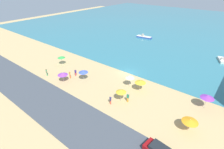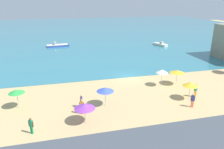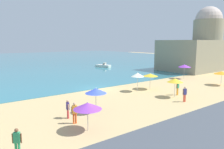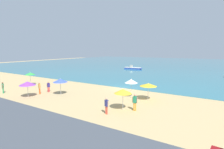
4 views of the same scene
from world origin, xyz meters
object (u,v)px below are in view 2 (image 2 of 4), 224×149
at_px(beach_umbrella_2, 177,72).
at_px(bather_1, 31,125).
at_px(beach_umbrella_1, 162,71).
at_px(skiff_offshore, 160,44).
at_px(beach_umbrella_3, 105,89).
at_px(bather_0, 82,106).
at_px(beach_umbrella_6, 85,106).
at_px(bather_4, 81,101).
at_px(bather_3, 196,90).
at_px(beach_umbrella_0, 16,91).
at_px(skiff_nearshore, 57,45).
at_px(beach_umbrella_5, 190,84).
at_px(bather_2, 193,100).

xyz_separation_m(beach_umbrella_2, bather_1, (-19.59, -7.86, -1.08)).
bearing_deg(beach_umbrella_1, skiff_offshore, 64.26).
relative_size(beach_umbrella_3, bather_0, 1.35).
bearing_deg(beach_umbrella_3, beach_umbrella_6, -131.27).
bearing_deg(bather_0, beach_umbrella_1, 23.65).
bearing_deg(bather_4, bather_3, -2.46).
relative_size(beach_umbrella_0, bather_0, 1.36).
distance_m(beach_umbrella_6, skiff_offshore, 40.94).
bearing_deg(skiff_nearshore, beach_umbrella_6, -86.66).
height_order(beach_umbrella_1, bather_1, beach_umbrella_1).
height_order(beach_umbrella_0, beach_umbrella_6, beach_umbrella_0).
bearing_deg(skiff_offshore, beach_umbrella_1, -115.74).
bearing_deg(skiff_nearshore, bather_4, -86.33).
height_order(beach_umbrella_2, bather_1, beach_umbrella_2).
xyz_separation_m(beach_umbrella_3, beach_umbrella_5, (10.60, -0.94, -0.01)).
bearing_deg(bather_0, beach_umbrella_0, 155.55).
relative_size(beach_umbrella_1, beach_umbrella_2, 1.14).
height_order(beach_umbrella_1, beach_umbrella_2, beach_umbrella_1).
xyz_separation_m(bather_1, skiff_nearshore, (2.91, 39.06, -0.56)).
bearing_deg(skiff_nearshore, bather_3, -64.71).
xyz_separation_m(beach_umbrella_3, bather_3, (11.79, -0.48, -1.05)).
height_order(beach_umbrella_6, bather_3, beach_umbrella_6).
bearing_deg(beach_umbrella_5, beach_umbrella_0, 172.24).
relative_size(bather_0, skiff_nearshore, 0.30).
relative_size(bather_1, skiff_offshore, 0.38).
distance_m(beach_umbrella_5, bather_3, 1.64).
xyz_separation_m(beach_umbrella_3, bather_4, (-2.82, 0.14, -1.16)).
xyz_separation_m(bather_2, skiff_nearshore, (-14.85, 38.06, -0.58)).
height_order(beach_umbrella_5, skiff_nearshore, beach_umbrella_5).
distance_m(beach_umbrella_0, bather_3, 21.89).
bearing_deg(beach_umbrella_0, beach_umbrella_2, 5.59).
xyz_separation_m(skiff_nearshore, skiff_offshore, (26.63, -5.55, 0.02)).
relative_size(beach_umbrella_2, beach_umbrella_3, 0.95).
distance_m(beach_umbrella_6, bather_4, 3.51).
distance_m(bather_0, bather_4, 1.47).
distance_m(beach_umbrella_6, bather_2, 12.65).
bearing_deg(beach_umbrella_1, beach_umbrella_6, -149.07).
relative_size(beach_umbrella_3, bather_1, 1.43).
relative_size(beach_umbrella_5, bather_4, 1.45).
bearing_deg(beach_umbrella_6, bather_1, -172.69).
distance_m(beach_umbrella_1, beach_umbrella_2, 2.41).
height_order(bather_0, skiff_nearshore, bather_0).
xyz_separation_m(beach_umbrella_2, bather_3, (0.18, -4.46, -0.99)).
xyz_separation_m(beach_umbrella_1, beach_umbrella_3, (-9.21, -3.99, -0.18)).
xyz_separation_m(beach_umbrella_2, skiff_offshore, (9.96, 25.65, -1.61)).
bearing_deg(beach_umbrella_3, beach_umbrella_2, 18.91).
bearing_deg(beach_umbrella_5, bather_0, -178.35).
bearing_deg(beach_umbrella_1, bather_4, -162.26).
relative_size(beach_umbrella_5, bather_1, 1.42).
bearing_deg(bather_2, bather_4, 166.50).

